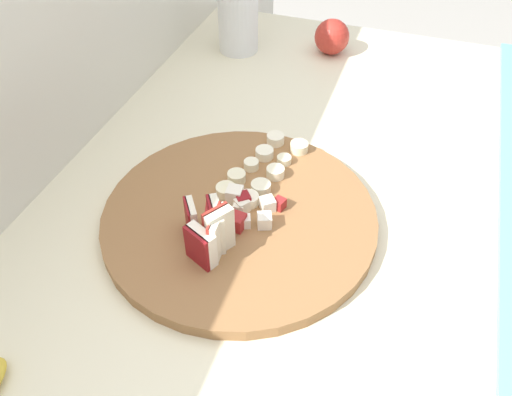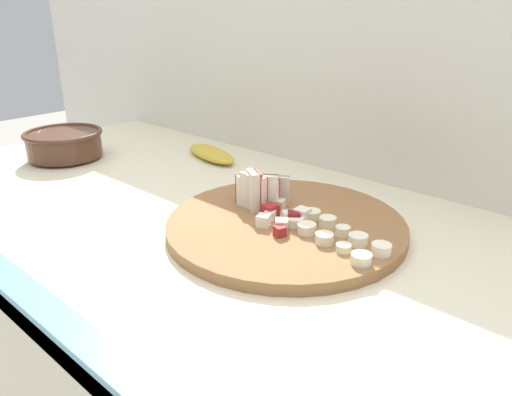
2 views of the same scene
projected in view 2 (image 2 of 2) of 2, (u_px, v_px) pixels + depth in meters
The scene contains 7 objects.
tile_backsplash at pixel (342, 253), 1.13m from camera, with size 2.40×0.04×1.33m, color silver.
cutting_board at pixel (286, 226), 0.78m from camera, with size 0.38×0.38×0.02m, color olive.
apple_wedge_fan at pixel (258, 192), 0.81m from camera, with size 0.08×0.08×0.07m.
apple_dice_pile at pixel (282, 216), 0.77m from camera, with size 0.08×0.09×0.02m.
banana_slice_rows at pixel (333, 233), 0.72m from camera, with size 0.17×0.09×0.02m.
ceramic_bowl at pixel (63, 143), 1.13m from camera, with size 0.18×0.18×0.07m.
banana_peel at pixel (211, 154), 1.14m from camera, with size 0.18×0.06×0.02m, color gold.
Camera 2 is at (0.52, -0.52, 1.21)m, focal length 34.31 mm.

